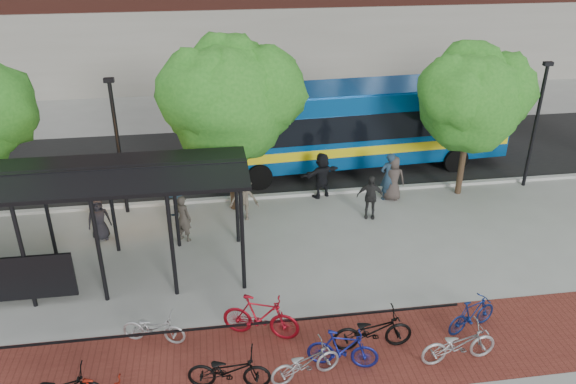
{
  "coord_description": "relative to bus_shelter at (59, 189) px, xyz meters",
  "views": [
    {
      "loc": [
        -3.72,
        -15.73,
        10.08
      ],
      "look_at": [
        -1.23,
        1.18,
        1.6
      ],
      "focal_mm": 35.0,
      "sensor_mm": 36.0,
      "label": 1
    }
  ],
  "objects": [
    {
      "name": "ground",
      "position": [
        8.13,
        0.48,
        -3.0
      ],
      "size": [
        160.0,
        160.0,
        0.0
      ],
      "primitive_type": "plane",
      "color": "#9E9E99",
      "rests_on": "ground"
    },
    {
      "name": "asphalt_street",
      "position": [
        8.13,
        8.48,
        -2.99
      ],
      "size": [
        160.0,
        8.0,
        0.01
      ],
      "primitive_type": "cube",
      "color": "black",
      "rests_on": "ground"
    },
    {
      "name": "curb",
      "position": [
        8.13,
        4.48,
        -2.94
      ],
      "size": [
        160.0,
        0.25,
        0.12
      ],
      "primitive_type": "cube",
      "color": "#B7B7B2",
      "rests_on": "ground"
    },
    {
      "name": "brick_strip",
      "position": [
        6.13,
        -4.52,
        -3.0
      ],
      "size": [
        24.0,
        3.0,
        0.01
      ],
      "primitive_type": "cube",
      "color": "maroon",
      "rests_on": "ground"
    },
    {
      "name": "bike_rack_rail",
      "position": [
        4.83,
        -3.62,
        -3.0
      ],
      "size": [
        12.0,
        0.05,
        0.95
      ],
      "primitive_type": "cube",
      "color": "black",
      "rests_on": "ground"
    },
    {
      "name": "bus_shelter",
      "position": [
        0.0,
        0.0,
        0.0
      ],
      "size": [
        10.6,
        3.07,
        3.6
      ],
      "color": "black",
      "rests_on": "ground"
    },
    {
      "name": "tree_b",
      "position": [
        5.23,
        3.83,
        1.46
      ],
      "size": [
        5.15,
        4.2,
        6.47
      ],
      "color": "#382619",
      "rests_on": "ground"
    },
    {
      "name": "tree_c",
      "position": [
        14.22,
        3.83,
        1.06
      ],
      "size": [
        4.66,
        3.8,
        5.92
      ],
      "color": "#382619",
      "rests_on": "ground"
    },
    {
      "name": "lamp_post_left",
      "position": [
        1.13,
        4.08,
        -0.25
      ],
      "size": [
        0.35,
        0.2,
        5.12
      ],
      "color": "black",
      "rests_on": "ground"
    },
    {
      "name": "lamp_post_right",
      "position": [
        17.13,
        4.08,
        -0.25
      ],
      "size": [
        0.35,
        0.2,
        5.12
      ],
      "color": "black",
      "rests_on": "ground"
    },
    {
      "name": "bus",
      "position": [
        10.47,
        7.04,
        -0.91
      ],
      "size": [
        13.61,
        3.82,
        3.63
      ],
      "rotation": [
        0.0,
        0.0,
        0.06
      ],
      "color": "#07458B",
      "rests_on": "ground"
    },
    {
      "name": "bike_2",
      "position": [
        2.63,
        -3.39,
        -2.55
      ],
      "size": [
        1.79,
        1.04,
        0.89
      ],
      "primitive_type": "imported",
      "rotation": [
        0.0,
        0.0,
        1.28
      ],
      "color": "#ACACAF",
      "rests_on": "ground"
    },
    {
      "name": "bike_4",
      "position": [
        4.49,
        -5.27,
        -2.48
      ],
      "size": [
        2.06,
        1.0,
        1.04
      ],
      "primitive_type": "imported",
      "rotation": [
        0.0,
        0.0,
        1.41
      ],
      "color": "black",
      "rests_on": "ground"
    },
    {
      "name": "bike_5",
      "position": [
        5.41,
        -3.58,
        -2.37
      ],
      "size": [
        2.16,
        1.3,
        1.25
      ],
      "primitive_type": "imported",
      "rotation": [
        0.0,
        0.0,
        1.2
      ],
      "color": "maroon",
      "rests_on": "ground"
    },
    {
      "name": "bike_6",
      "position": [
        6.31,
        -5.23,
        -2.53
      ],
      "size": [
        1.89,
        1.06,
        0.94
      ],
      "primitive_type": "imported",
      "rotation": [
        0.0,
        0.0,
        1.83
      ],
      "color": "gray",
      "rests_on": "ground"
    },
    {
      "name": "bike_7",
      "position": [
        7.28,
        -4.98,
        -2.47
      ],
      "size": [
        1.84,
        0.97,
        1.06
      ],
      "primitive_type": "imported",
      "rotation": [
        0.0,
        0.0,
        1.29
      ],
      "color": "navy",
      "rests_on": "ground"
    },
    {
      "name": "bike_8",
      "position": [
        8.19,
        -4.43,
        -2.45
      ],
      "size": [
        2.09,
        0.75,
        1.09
      ],
      "primitive_type": "imported",
      "rotation": [
        0.0,
        0.0,
        1.56
      ],
      "color": "black",
      "rests_on": "ground"
    },
    {
      "name": "bike_10",
      "position": [
        10.18,
        -5.21,
        -2.48
      ],
      "size": [
        2.03,
        0.84,
        1.04
      ],
      "primitive_type": "imported",
      "rotation": [
        0.0,
        0.0,
        1.65
      ],
      "color": "#A1A1A4",
      "rests_on": "ground"
    },
    {
      "name": "bike_11",
      "position": [
        11.03,
        -4.13,
        -2.51
      ],
      "size": [
        1.69,
        1.01,
        0.98
      ],
      "primitive_type": "imported",
      "rotation": [
        0.0,
        0.0,
        1.93
      ],
      "color": "navy",
      "rests_on": "ground"
    },
    {
      "name": "pedestrian_0",
      "position": [
        0.47,
        2.19,
        -2.22
      ],
      "size": [
        0.87,
        0.69,
        1.57
      ],
      "primitive_type": "imported",
      "rotation": [
        0.0,
        0.0,
        0.28
      ],
      "color": "black",
      "rests_on": "ground"
    },
    {
      "name": "pedestrian_1",
      "position": [
        3.32,
        1.7,
        -2.16
      ],
      "size": [
        0.73,
        0.68,
        1.68
      ],
      "primitive_type": "imported",
      "rotation": [
        0.0,
        0.0,
        2.54
      ],
      "color": "#3F3932",
      "rests_on": "ground"
    },
    {
      "name": "pedestrian_2",
      "position": [
        2.95,
        3.64,
        -2.22
      ],
      "size": [
        0.96,
        0.94,
        1.56
      ],
      "primitive_type": "imported",
      "rotation": [
        0.0,
        0.0,
        3.86
      ],
      "color": "#1B2F40",
      "rests_on": "ground"
    },
    {
      "name": "pedestrian_3",
      "position": [
        5.47,
        2.85,
        -2.17
      ],
      "size": [
        1.1,
        0.68,
        1.65
      ],
      "primitive_type": "imported",
      "rotation": [
        0.0,
        0.0,
        -0.06
      ],
      "color": "brown",
      "rests_on": "ground"
    },
    {
      "name": "pedestrian_4",
      "position": [
        10.04,
        2.35,
        -2.16
      ],
      "size": [
        1.06,
        0.66,
        1.68
      ],
      "primitive_type": "imported",
      "rotation": [
        0.0,
        0.0,
        6.01
      ],
      "color": "#282828",
      "rests_on": "ground"
    },
    {
      "name": "pedestrian_5",
      "position": [
        8.62,
        4.28,
        -2.08
      ],
      "size": [
        1.79,
        1.15,
        1.85
      ],
      "primitive_type": "imported",
      "rotation": [
        0.0,
        0.0,
        3.53
      ],
      "color": "black",
      "rests_on": "ground"
    },
    {
      "name": "pedestrian_6",
      "position": [
        11.32,
        3.65,
        -2.1
      ],
      "size": [
        1.01,
        0.81,
        1.79
      ],
      "primitive_type": "imported",
      "rotation": [
        0.0,
        0.0,
        2.83
      ],
      "color": "#433936",
      "rests_on": "ground"
    },
    {
      "name": "pedestrian_7",
      "position": [
        11.14,
        3.69,
        -2.03
      ],
      "size": [
        0.77,
        0.56,
        1.94
      ],
      "primitive_type": "imported",
      "rotation": [
        0.0,
        0.0,
        3.28
      ],
      "color": "#1F3449",
      "rests_on": "ground"
    }
  ]
}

